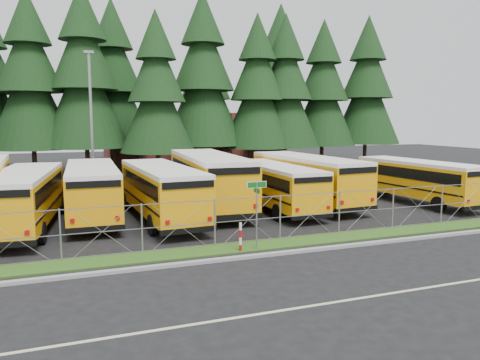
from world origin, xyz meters
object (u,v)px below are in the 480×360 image
(bus_1, at_px, (26,200))
(light_standard, at_px, (91,116))
(striped_bollard, at_px, (240,237))
(bus_3, at_px, (160,193))
(bus_2, at_px, (92,192))
(bus_6, at_px, (303,180))
(bus_east, at_px, (414,182))
(bus_5, at_px, (273,187))
(bus_4, at_px, (208,181))
(street_sign, at_px, (257,201))

(bus_1, bearing_deg, light_standard, 78.79)
(striped_bollard, bearing_deg, bus_3, 104.49)
(bus_2, distance_m, bus_3, 3.70)
(bus_1, height_order, bus_6, bus_6)
(bus_2, relative_size, bus_east, 1.06)
(bus_5, xyz_separation_m, bus_6, (2.58, 1.08, 0.17))
(bus_4, height_order, light_standard, light_standard)
(bus_3, height_order, bus_east, bus_3)
(bus_3, bearing_deg, bus_5, 1.06)
(bus_3, xyz_separation_m, bus_east, (15.97, -0.54, -0.10))
(bus_4, height_order, bus_east, bus_4)
(light_standard, bearing_deg, striped_bollard, -76.82)
(bus_4, relative_size, bus_east, 1.20)
(bus_6, distance_m, bus_east, 7.02)
(bus_2, bearing_deg, street_sign, -54.42)
(bus_4, distance_m, street_sign, 9.33)
(bus_1, xyz_separation_m, bus_6, (15.70, 1.39, 0.08))
(bus_1, relative_size, bus_3, 0.99)
(striped_bollard, bearing_deg, bus_6, 49.33)
(bus_5, bearing_deg, light_standard, 128.39)
(bus_2, bearing_deg, bus_5, -5.02)
(bus_2, xyz_separation_m, bus_6, (12.58, -0.11, 0.07))
(light_standard, bearing_deg, street_sign, -74.82)
(bus_6, bearing_deg, bus_1, -178.73)
(bus_2, distance_m, bus_6, 12.58)
(bus_4, height_order, bus_6, bus_4)
(bus_east, height_order, street_sign, street_sign)
(bus_2, height_order, bus_3, bus_3)
(bus_5, bearing_deg, bus_3, -176.36)
(bus_2, distance_m, light_standard, 11.23)
(bus_2, bearing_deg, light_standard, 88.19)
(bus_1, relative_size, bus_2, 0.99)
(street_sign, bearing_deg, bus_2, 123.83)
(bus_6, height_order, bus_east, bus_6)
(bus_5, bearing_deg, bus_2, 172.84)
(bus_2, distance_m, bus_5, 10.07)
(bus_3, relative_size, street_sign, 3.90)
(street_sign, xyz_separation_m, light_standard, (-5.20, 19.18, 3.47))
(bus_2, height_order, street_sign, bus_2)
(street_sign, distance_m, striped_bollard, 1.60)
(bus_5, bearing_deg, street_sign, -119.19)
(bus_3, relative_size, bus_6, 0.96)
(striped_bollard, height_order, light_standard, light_standard)
(bus_4, bearing_deg, bus_3, -142.17)
(bus_5, height_order, bus_east, bus_east)
(bus_6, xyz_separation_m, light_standard, (-11.93, 10.55, 4.00))
(street_sign, bearing_deg, bus_3, 109.76)
(bus_2, xyz_separation_m, bus_east, (19.28, -2.20, -0.09))
(bus_4, height_order, striped_bollard, bus_4)
(bus_3, distance_m, bus_5, 6.71)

